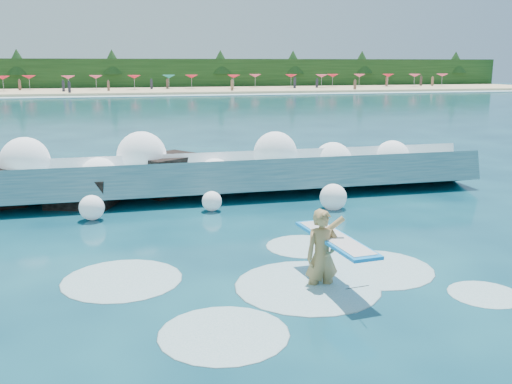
# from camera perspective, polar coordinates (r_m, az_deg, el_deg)

# --- Properties ---
(ground) EXTENTS (200.00, 200.00, 0.00)m
(ground) POSITION_cam_1_polar(r_m,az_deg,el_deg) (11.87, -4.67, -8.13)
(ground) COLOR #072D3F
(ground) RESTS_ON ground
(beach) EXTENTS (140.00, 20.00, 0.40)m
(beach) POSITION_cam_1_polar(r_m,az_deg,el_deg) (89.06, -13.40, 9.80)
(beach) COLOR tan
(beach) RESTS_ON ground
(wet_band) EXTENTS (140.00, 5.00, 0.08)m
(wet_band) POSITION_cam_1_polar(r_m,az_deg,el_deg) (78.08, -13.21, 9.33)
(wet_band) COLOR silver
(wet_band) RESTS_ON ground
(treeline) EXTENTS (140.00, 4.00, 5.00)m
(treeline) POSITION_cam_1_polar(r_m,az_deg,el_deg) (98.98, -13.60, 11.38)
(treeline) COLOR black
(treeline) RESTS_ON ground
(breaking_wave) EXTENTS (19.79, 3.01, 1.71)m
(breaking_wave) POSITION_cam_1_polar(r_m,az_deg,el_deg) (18.74, -7.18, 1.48)
(breaking_wave) COLOR #326E7E
(breaking_wave) RESTS_ON ground
(rock_cluster) EXTENTS (8.45, 3.50, 1.46)m
(rock_cluster) POSITION_cam_1_polar(r_m,az_deg,el_deg) (18.84, -18.03, 0.60)
(rock_cluster) COLOR black
(rock_cluster) RESTS_ON ground
(surfer_with_board) EXTENTS (1.02, 3.00, 1.86)m
(surfer_with_board) POSITION_cam_1_polar(r_m,az_deg,el_deg) (11.03, 6.94, -6.05)
(surfer_with_board) COLOR #AA864F
(surfer_with_board) RESTS_ON ground
(wave_spray) EXTENTS (15.87, 4.64, 2.12)m
(wave_spray) POSITION_cam_1_polar(r_m,az_deg,el_deg) (18.60, -6.62, 2.79)
(wave_spray) COLOR white
(wave_spray) RESTS_ON ground
(surf_foam) EXTENTS (8.46, 5.90, 0.14)m
(surf_foam) POSITION_cam_1_polar(r_m,az_deg,el_deg) (11.38, 2.57, -9.04)
(surf_foam) COLOR silver
(surf_foam) RESTS_ON ground
(beach_umbrellas) EXTENTS (110.30, 6.83, 0.50)m
(beach_umbrellas) POSITION_cam_1_polar(r_m,az_deg,el_deg) (90.45, -13.65, 11.13)
(beach_umbrellas) COLOR red
(beach_umbrellas) RESTS_ON ground
(beachgoers) EXTENTS (108.21, 13.54, 1.93)m
(beachgoers) POSITION_cam_1_polar(r_m,az_deg,el_deg) (85.14, -14.61, 10.23)
(beachgoers) COLOR #3F332D
(beachgoers) RESTS_ON ground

